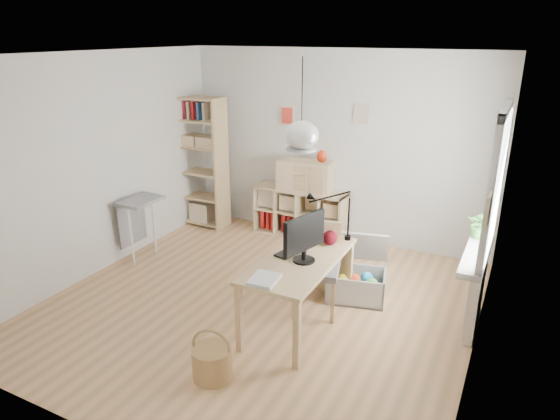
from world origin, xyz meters
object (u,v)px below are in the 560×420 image
at_px(desk, 300,267).
at_px(storage_chest, 358,278).
at_px(cube_shelf, 299,215).
at_px(monitor, 304,236).
at_px(tall_bookshelf, 200,157).
at_px(chair, 317,262).
at_px(drawer_chest, 305,176).

bearing_deg(desk, storage_chest, 66.29).
bearing_deg(storage_chest, cube_shelf, 121.69).
bearing_deg(monitor, tall_bookshelf, 159.49).
height_order(cube_shelf, chair, chair).
relative_size(desk, cube_shelf, 1.07).
bearing_deg(tall_bookshelf, drawer_chest, 8.20).
xyz_separation_m(desk, drawer_chest, (-0.92, 2.19, 0.29)).
bearing_deg(storage_chest, desk, -126.61).
distance_m(chair, drawer_chest, 2.10).
relative_size(tall_bookshelf, drawer_chest, 2.56).
height_order(tall_bookshelf, monitor, tall_bookshelf).
height_order(tall_bookshelf, chair, tall_bookshelf).
bearing_deg(chair, tall_bookshelf, 133.75).
distance_m(desk, storage_chest, 1.00).
relative_size(tall_bookshelf, chair, 2.04).
distance_m(tall_bookshelf, chair, 3.12).
relative_size(tall_bookshelf, monitor, 3.66).
bearing_deg(drawer_chest, cube_shelf, 153.95).
relative_size(storage_chest, monitor, 1.57).
xyz_separation_m(tall_bookshelf, drawer_chest, (1.67, 0.24, -0.14)).
relative_size(cube_shelf, monitor, 2.56).
height_order(tall_bookshelf, storage_chest, tall_bookshelf).
bearing_deg(chair, drawer_chest, 102.69).
relative_size(desk, storage_chest, 1.75).
relative_size(tall_bookshelf, storage_chest, 2.33).
height_order(desk, tall_bookshelf, tall_bookshelf).
xyz_separation_m(cube_shelf, monitor, (1.09, -2.27, 0.72)).
distance_m(tall_bookshelf, storage_chest, 3.27).
bearing_deg(cube_shelf, storage_chest, -45.42).
relative_size(cube_shelf, drawer_chest, 1.79).
xyz_separation_m(storage_chest, drawer_chest, (-1.28, 1.36, 0.72)).
xyz_separation_m(storage_chest, monitor, (-0.30, -0.87, 0.80)).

